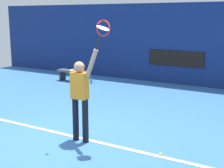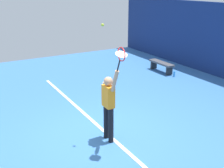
{
  "view_description": "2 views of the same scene",
  "coord_description": "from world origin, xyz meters",
  "px_view_note": "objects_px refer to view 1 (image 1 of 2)",
  "views": [
    {
      "loc": [
        4.29,
        -5.19,
        2.59
      ],
      "look_at": [
        0.75,
        0.71,
        1.15
      ],
      "focal_mm": 52.55,
      "sensor_mm": 36.0,
      "label": 1
    },
    {
      "loc": [
        5.96,
        -3.05,
        3.76
      ],
      "look_at": [
        0.03,
        0.37,
        1.36
      ],
      "focal_mm": 45.46,
      "sensor_mm": 36.0,
      "label": 2
    }
  ],
  "objects_px": {
    "water_bottle": "(91,81)",
    "spare_ball": "(161,154)",
    "court_bench": "(73,73)",
    "tennis_player": "(80,94)",
    "tennis_racket": "(103,30)"
  },
  "relations": [
    {
      "from": "court_bench",
      "to": "spare_ball",
      "type": "distance_m",
      "value": 7.58
    },
    {
      "from": "spare_ball",
      "to": "water_bottle",
      "type": "bearing_deg",
      "value": 135.29
    },
    {
      "from": "court_bench",
      "to": "water_bottle",
      "type": "xyz_separation_m",
      "value": [
        0.88,
        0.0,
        -0.22
      ]
    },
    {
      "from": "tennis_player",
      "to": "spare_ball",
      "type": "height_order",
      "value": "tennis_player"
    },
    {
      "from": "tennis_racket",
      "to": "water_bottle",
      "type": "height_order",
      "value": "tennis_racket"
    },
    {
      "from": "court_bench",
      "to": "water_bottle",
      "type": "distance_m",
      "value": 0.9
    },
    {
      "from": "tennis_racket",
      "to": "water_bottle",
      "type": "distance_m",
      "value": 6.64
    },
    {
      "from": "tennis_racket",
      "to": "water_bottle",
      "type": "bearing_deg",
      "value": 126.67
    },
    {
      "from": "water_bottle",
      "to": "tennis_player",
      "type": "bearing_deg",
      "value": -57.65
    },
    {
      "from": "water_bottle",
      "to": "spare_ball",
      "type": "bearing_deg",
      "value": -44.71
    },
    {
      "from": "water_bottle",
      "to": "spare_ball",
      "type": "relative_size",
      "value": 3.53
    },
    {
      "from": "tennis_player",
      "to": "court_bench",
      "type": "distance_m",
      "value": 6.49
    },
    {
      "from": "tennis_racket",
      "to": "court_bench",
      "type": "height_order",
      "value": "tennis_racket"
    },
    {
      "from": "court_bench",
      "to": "water_bottle",
      "type": "bearing_deg",
      "value": 0.0
    },
    {
      "from": "tennis_player",
      "to": "spare_ball",
      "type": "relative_size",
      "value": 28.9
    }
  ]
}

